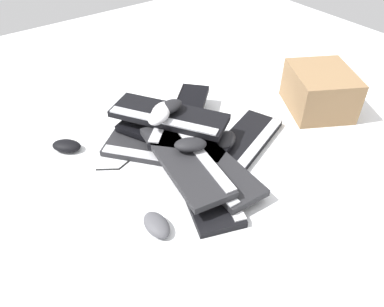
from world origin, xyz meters
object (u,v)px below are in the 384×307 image
(mouse_0, at_px, (226,140))
(mouse_6, at_px, (170,107))
(keyboard_0, at_px, (242,145))
(keyboard_7, at_px, (169,116))
(mouse_1, at_px, (157,225))
(keyboard_6, at_px, (185,160))
(keyboard_2, at_px, (202,181))
(keyboard_3, at_px, (209,163))
(keyboard_4, at_px, (174,135))
(mouse_2, at_px, (149,116))
(keyboard_5, at_px, (181,114))
(mouse_5, at_px, (162,110))
(cardboard_box, at_px, (320,91))
(mouse_4, at_px, (67,146))
(mouse_3, at_px, (159,116))
(mouse_7, at_px, (190,145))
(keyboard_1, at_px, (163,151))

(mouse_0, xyz_separation_m, mouse_6, (-0.12, 0.19, 0.09))
(keyboard_0, distance_m, mouse_6, 0.31)
(mouse_6, bearing_deg, keyboard_7, -176.67)
(mouse_1, bearing_deg, keyboard_0, 108.61)
(keyboard_6, relative_size, mouse_6, 4.17)
(keyboard_2, xyz_separation_m, keyboard_3, (0.05, 0.03, 0.03))
(keyboard_0, distance_m, keyboard_4, 0.26)
(mouse_2, bearing_deg, keyboard_4, 176.83)
(keyboard_5, xyz_separation_m, mouse_5, (-0.10, -0.02, 0.07))
(mouse_5, relative_size, cardboard_box, 0.39)
(keyboard_3, relative_size, mouse_4, 4.07)
(keyboard_0, distance_m, keyboard_6, 0.27)
(mouse_4, bearing_deg, mouse_3, 13.63)
(keyboard_4, distance_m, mouse_1, 0.42)
(keyboard_6, height_order, mouse_3, mouse_3)
(keyboard_5, xyz_separation_m, mouse_1, (-0.35, -0.37, -0.05))
(keyboard_0, bearing_deg, mouse_4, 144.17)
(mouse_3, bearing_deg, mouse_5, 11.75)
(mouse_4, bearing_deg, keyboard_4, 15.68)
(keyboard_4, bearing_deg, mouse_1, -131.95)
(keyboard_6, height_order, mouse_7, mouse_7)
(keyboard_1, relative_size, mouse_7, 3.95)
(keyboard_2, distance_m, mouse_2, 0.43)
(keyboard_0, relative_size, mouse_4, 4.22)
(keyboard_3, bearing_deg, mouse_3, 103.92)
(mouse_6, bearing_deg, keyboard_4, -115.89)
(mouse_2, bearing_deg, keyboard_5, -154.92)
(keyboard_0, relative_size, keyboard_4, 1.00)
(mouse_0, distance_m, mouse_2, 0.37)
(mouse_1, height_order, mouse_6, mouse_6)
(keyboard_1, height_order, keyboard_5, keyboard_5)
(keyboard_2, relative_size, keyboard_3, 1.04)
(keyboard_7, height_order, mouse_1, keyboard_7)
(mouse_3, xyz_separation_m, mouse_7, (0.02, -0.17, -0.03))
(keyboard_5, relative_size, mouse_2, 3.87)
(keyboard_0, distance_m, keyboard_5, 0.27)
(keyboard_0, xyz_separation_m, keyboard_6, (-0.26, 0.00, 0.06))
(keyboard_3, height_order, keyboard_7, keyboard_7)
(keyboard_6, xyz_separation_m, mouse_6, (0.08, 0.21, 0.07))
(keyboard_1, relative_size, keyboard_3, 0.97)
(mouse_7, bearing_deg, keyboard_4, 107.35)
(mouse_4, distance_m, mouse_7, 0.48)
(keyboard_5, relative_size, keyboard_6, 0.93)
(keyboard_6, bearing_deg, cardboard_box, 0.55)
(keyboard_3, bearing_deg, keyboard_2, -151.76)
(mouse_0, relative_size, mouse_4, 1.00)
(keyboard_1, xyz_separation_m, keyboard_7, (0.07, 0.07, 0.09))
(keyboard_6, bearing_deg, keyboard_5, 57.96)
(mouse_0, bearing_deg, mouse_6, 88.04)
(keyboard_0, distance_m, mouse_3, 0.33)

